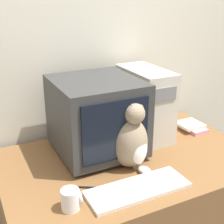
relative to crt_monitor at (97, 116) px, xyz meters
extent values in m
cube|color=beige|center=(0.13, 0.35, 0.27)|extent=(7.00, 0.05, 2.50)
cube|color=brown|center=(0.13, -0.15, -0.60)|extent=(1.39, 0.87, 0.76)
cube|color=#333333|center=(0.00, 0.00, -0.21)|extent=(0.31, 0.28, 0.02)
cube|color=#333333|center=(0.00, 0.00, 0.01)|extent=(0.44, 0.47, 0.40)
cube|color=black|center=(0.00, -0.23, 0.01)|extent=(0.36, 0.01, 0.31)
cube|color=beige|center=(0.35, 0.07, 0.00)|extent=(0.20, 0.40, 0.43)
cube|color=slate|center=(0.35, -0.14, 0.11)|extent=(0.14, 0.01, 0.08)
cube|color=silver|center=(0.02, -0.43, -0.21)|extent=(0.49, 0.18, 0.02)
cube|color=beige|center=(0.02, -0.43, -0.20)|extent=(0.44, 0.14, 0.00)
ellipsoid|color=gray|center=(0.09, -0.21, -0.08)|extent=(0.24, 0.24, 0.27)
ellipsoid|color=white|center=(0.11, -0.28, -0.10)|extent=(0.11, 0.08, 0.15)
sphere|color=gray|center=(0.10, -0.25, 0.08)|extent=(0.13, 0.13, 0.10)
cone|color=gray|center=(0.08, -0.25, 0.12)|extent=(0.03, 0.03, 0.03)
cone|color=gray|center=(0.13, -0.23, 0.12)|extent=(0.03, 0.03, 0.03)
ellipsoid|color=white|center=(0.12, -0.32, -0.20)|extent=(0.07, 0.09, 0.04)
cylinder|color=gray|center=(0.17, -0.21, -0.20)|extent=(0.17, 0.15, 0.03)
cube|color=pink|center=(0.69, 0.00, -0.21)|extent=(0.12, 0.20, 0.02)
cube|color=beige|center=(0.68, 0.01, -0.19)|extent=(0.16, 0.15, 0.02)
cylinder|color=black|center=(-0.16, -0.32, -0.21)|extent=(0.14, 0.08, 0.01)
cylinder|color=white|center=(-0.30, -0.41, -0.17)|extent=(0.08, 0.08, 0.09)
torus|color=white|center=(-0.27, -0.41, -0.17)|extent=(0.01, 0.06, 0.06)
camera|label=1|loc=(-0.63, -1.46, 0.64)|focal=50.00mm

